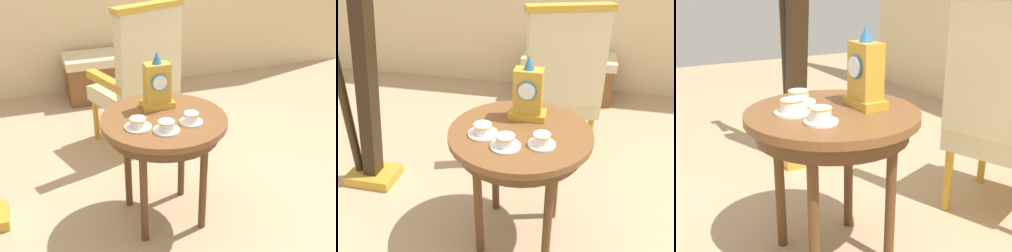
{
  "view_description": "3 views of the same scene",
  "coord_description": "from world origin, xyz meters",
  "views": [
    {
      "loc": [
        -0.74,
        -2.14,
        1.76
      ],
      "look_at": [
        -0.02,
        -0.07,
        0.64
      ],
      "focal_mm": 47.77,
      "sensor_mm": 36.0,
      "label": 1
    },
    {
      "loc": [
        0.24,
        -1.55,
        1.56
      ],
      "look_at": [
        -0.12,
        0.06,
        0.65
      ],
      "focal_mm": 38.95,
      "sensor_mm": 36.0,
      "label": 2
    },
    {
      "loc": [
        1.43,
        -0.78,
        1.17
      ],
      "look_at": [
        -0.03,
        0.03,
        0.6
      ],
      "focal_mm": 45.43,
      "sensor_mm": 36.0,
      "label": 3
    }
  ],
  "objects": [
    {
      "name": "ground_plane",
      "position": [
        0.0,
        0.0,
        0.0
      ],
      "size": [
        10.0,
        10.0,
        0.0
      ],
      "primitive_type": "plane",
      "color": "tan"
    },
    {
      "name": "side_table",
      "position": [
        -0.03,
        -0.02,
        0.59
      ],
      "size": [
        0.71,
        0.71,
        0.67
      ],
      "color": "brown",
      "rests_on": "ground"
    },
    {
      "name": "teacup_left",
      "position": [
        -0.2,
        -0.1,
        0.7
      ],
      "size": [
        0.15,
        0.15,
        0.06
      ],
      "color": "white",
      "rests_on": "side_table"
    },
    {
      "name": "teacup_right",
      "position": [
        -0.07,
        -0.18,
        0.7
      ],
      "size": [
        0.14,
        0.14,
        0.06
      ],
      "color": "white",
      "rests_on": "side_table"
    },
    {
      "name": "teacup_center",
      "position": [
        0.09,
        -0.13,
        0.7
      ],
      "size": [
        0.13,
        0.13,
        0.06
      ],
      "color": "white",
      "rests_on": "side_table"
    },
    {
      "name": "mantel_clock",
      "position": [
        -0.02,
        0.13,
        0.81
      ],
      "size": [
        0.19,
        0.11,
        0.34
      ],
      "color": "gold",
      "rests_on": "side_table"
    },
    {
      "name": "armchair",
      "position": [
        0.09,
        0.87,
        0.59
      ],
      "size": [
        0.69,
        0.68,
        1.14
      ],
      "color": "beige",
      "rests_on": "ground"
    },
    {
      "name": "window_bench",
      "position": [
        0.09,
        1.95,
        0.22
      ],
      "size": [
        0.9,
        0.4,
        0.44
      ],
      "color": "beige",
      "rests_on": "ground"
    }
  ]
}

